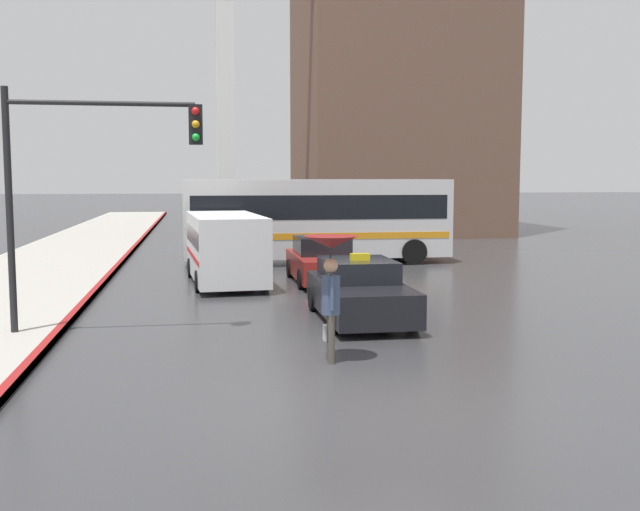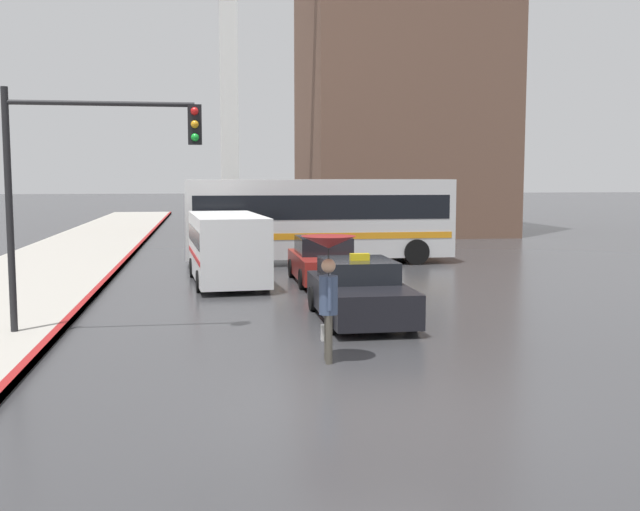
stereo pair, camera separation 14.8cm
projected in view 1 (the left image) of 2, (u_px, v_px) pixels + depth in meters
name	position (u px, v px, depth m)	size (l,w,h in m)	color
ground_plane	(383.00, 408.00, 10.58)	(300.00, 300.00, 0.00)	#38383A
taxi	(359.00, 292.00, 17.10)	(1.91, 4.41, 1.54)	black
sedan_red	(323.00, 262.00, 23.31)	(1.91, 4.30, 1.41)	maroon
ambulance_van	(225.00, 245.00, 23.00)	(2.40, 5.68, 2.13)	white
city_bus	(317.00, 217.00, 28.58)	(10.04, 2.70, 3.19)	silver
pedestrian_with_umbrella	(331.00, 265.00, 13.03)	(0.96, 0.96, 2.24)	#4C473D
traffic_light	(93.00, 163.00, 14.92)	(3.87, 0.38, 5.02)	black
monument_cross	(225.00, 19.00, 37.92)	(8.74, 0.90, 19.86)	white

